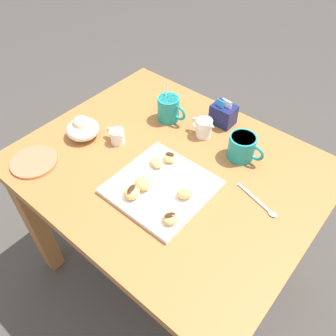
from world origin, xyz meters
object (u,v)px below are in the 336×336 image
(beignet_0, at_px, (156,162))
(ice_cream_bowl, at_px, (83,128))
(coffee_mug_teal_right, at_px, (242,146))
(cream_pitcher_white, at_px, (205,128))
(dining_table, at_px, (169,189))
(chocolate_sauce_pitcher, at_px, (117,136))
(beignet_4, at_px, (143,183))
(beignet_2, at_px, (170,218))
(beignet_3, at_px, (169,157))
(coffee_mug_teal_left, at_px, (169,108))
(beignet_1, at_px, (132,193))
(beignet_5, at_px, (185,193))
(pastry_plate_square, at_px, (161,187))
(sugar_caddy, at_px, (223,114))
(saucer_coral_left, at_px, (34,162))

(beignet_0, bearing_deg, ice_cream_bowl, -171.26)
(coffee_mug_teal_right, bearing_deg, cream_pitcher_white, 177.10)
(dining_table, distance_m, chocolate_sauce_pitcher, 0.27)
(dining_table, relative_size, cream_pitcher_white, 9.77)
(beignet_4, bearing_deg, cream_pitcher_white, 91.76)
(beignet_2, bearing_deg, beignet_3, 130.74)
(ice_cream_bowl, xyz_separation_m, beignet_2, (0.50, -0.10, -0.01))
(beignet_0, distance_m, beignet_2, 0.23)
(coffee_mug_teal_left, distance_m, beignet_1, 0.42)
(beignet_3, height_order, beignet_5, beignet_5)
(ice_cream_bowl, bearing_deg, pastry_plate_square, -1.15)
(cream_pitcher_white, distance_m, beignet_2, 0.42)
(sugar_caddy, bearing_deg, dining_table, -92.18)
(cream_pitcher_white, relative_size, beignet_1, 1.91)
(beignet_0, distance_m, beignet_4, 0.11)
(ice_cream_bowl, bearing_deg, chocolate_sauce_pitcher, 25.92)
(beignet_5, bearing_deg, ice_cream_bowl, -179.66)
(pastry_plate_square, distance_m, beignet_0, 0.09)
(beignet_5, bearing_deg, coffee_mug_teal_left, 136.84)
(beignet_3, relative_size, beignet_5, 0.99)
(coffee_mug_teal_right, bearing_deg, beignet_2, -90.86)
(saucer_coral_left, relative_size, beignet_1, 2.95)
(dining_table, height_order, coffee_mug_teal_right, coffee_mug_teal_right)
(pastry_plate_square, relative_size, saucer_coral_left, 1.85)
(coffee_mug_teal_left, bearing_deg, beignet_3, -49.81)
(beignet_1, bearing_deg, ice_cream_bowl, 164.11)
(beignet_2, bearing_deg, coffee_mug_teal_left, 130.47)
(sugar_caddy, bearing_deg, beignet_0, -95.05)
(saucer_coral_left, relative_size, beignet_2, 3.41)
(dining_table, xyz_separation_m, pastry_plate_square, (0.05, -0.10, 0.14))
(pastry_plate_square, distance_m, ice_cream_bowl, 0.39)
(sugar_caddy, height_order, beignet_4, sugar_caddy)
(saucer_coral_left, bearing_deg, chocolate_sauce_pitcher, 61.36)
(coffee_mug_teal_right, distance_m, sugar_caddy, 0.20)
(coffee_mug_teal_right, distance_m, beignet_2, 0.38)
(pastry_plate_square, distance_m, cream_pitcher_white, 0.31)
(saucer_coral_left, bearing_deg, beignet_0, 36.53)
(pastry_plate_square, xyz_separation_m, coffee_mug_teal_right, (0.12, 0.29, 0.04))
(sugar_caddy, distance_m, beignet_1, 0.50)
(ice_cream_bowl, bearing_deg, beignet_0, 8.74)
(chocolate_sauce_pitcher, xyz_separation_m, beignet_5, (0.36, -0.06, 0.00))
(coffee_mug_teal_left, bearing_deg, beignet_4, -62.34)
(coffee_mug_teal_right, height_order, beignet_0, coffee_mug_teal_right)
(chocolate_sauce_pitcher, relative_size, beignet_2, 1.95)
(beignet_1, bearing_deg, coffee_mug_teal_left, 114.32)
(saucer_coral_left, relative_size, beignet_3, 3.28)
(sugar_caddy, bearing_deg, pastry_plate_square, -84.36)
(saucer_coral_left, height_order, beignet_2, beignet_2)
(coffee_mug_teal_right, bearing_deg, coffee_mug_teal_left, 180.00)
(ice_cream_bowl, bearing_deg, beignet_4, -8.29)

